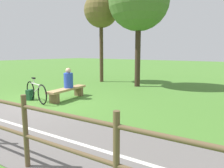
% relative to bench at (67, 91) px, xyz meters
% --- Properties ---
extents(ground_plane, '(80.00, 80.00, 0.00)m').
position_rel_bench_xyz_m(ground_plane, '(1.20, -0.32, -0.32)').
color(ground_plane, '#477A2D').
extents(paved_path, '(6.12, 36.08, 0.02)m').
position_rel_bench_xyz_m(paved_path, '(2.53, 3.68, -0.31)').
color(paved_path, '#66605E').
rests_on(paved_path, ground_plane).
extents(path_centre_line, '(3.27, 31.85, 0.00)m').
position_rel_bench_xyz_m(path_centre_line, '(2.53, 3.68, -0.30)').
color(path_centre_line, silver).
rests_on(path_centre_line, paved_path).
extents(bench, '(2.01, 0.74, 0.44)m').
position_rel_bench_xyz_m(bench, '(0.00, 0.00, 0.00)').
color(bench, '#A88456').
rests_on(bench, ground_plane).
extents(person_seated, '(0.42, 0.42, 0.79)m').
position_rel_bench_xyz_m(person_seated, '(-0.09, -0.02, 0.46)').
color(person_seated, '#2847B7').
rests_on(person_seated, bench).
extents(bicycle, '(0.36, 1.78, 0.90)m').
position_rel_bench_xyz_m(bicycle, '(1.00, -0.58, 0.07)').
color(bicycle, black).
rests_on(bicycle, ground_plane).
extents(backpack, '(0.32, 0.29, 0.40)m').
position_rel_bench_xyz_m(backpack, '(0.98, -1.04, -0.12)').
color(backpack, '#1E4C2D').
rests_on(backpack, ground_plane).
extents(tree_far_right, '(3.15, 3.15, 6.06)m').
position_rel_bench_xyz_m(tree_far_right, '(-4.37, 0.57, 4.15)').
color(tree_far_right, '#38281E').
rests_on(tree_far_right, ground_plane).
extents(tree_mid_field, '(2.04, 2.04, 5.32)m').
position_rel_bench_xyz_m(tree_mid_field, '(-4.55, -2.12, 3.93)').
color(tree_mid_field, '#473323').
rests_on(tree_mid_field, ground_plane).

